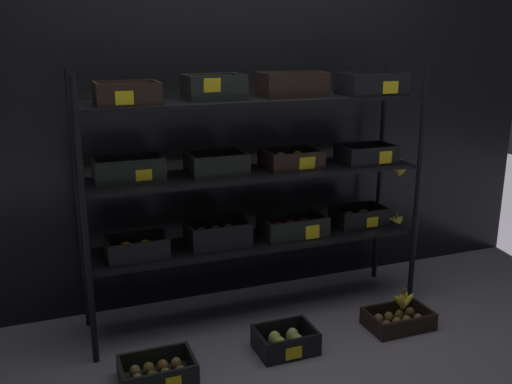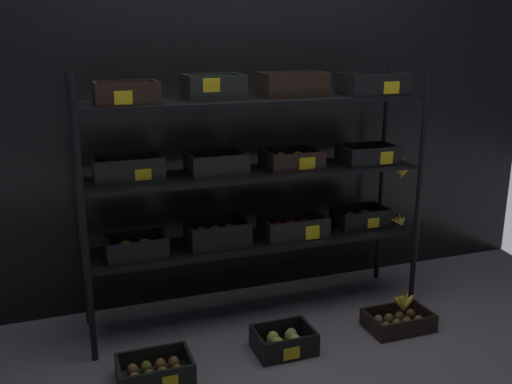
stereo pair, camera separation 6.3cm
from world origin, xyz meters
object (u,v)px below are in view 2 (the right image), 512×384
object	(u,v)px
crate_ground_pear	(284,342)
display_rack	(257,169)
crate_ground_kiwi	(155,371)
banana_bunch_loose	(403,302)
crate_ground_center_kiwi	(398,322)

from	to	relation	value
crate_ground_pear	display_rack	bearing A→B (deg)	88.50
crate_ground_kiwi	crate_ground_pear	distance (m)	0.68
crate_ground_pear	banana_bunch_loose	size ratio (longest dim) A/B	2.22
crate_ground_pear	crate_ground_kiwi	bearing A→B (deg)	-177.87
crate_ground_pear	crate_ground_center_kiwi	xyz separation A→B (m)	(0.70, 0.00, -0.01)
crate_ground_center_kiwi	banana_bunch_loose	bearing A→B (deg)	1.88
crate_ground_center_kiwi	banana_bunch_loose	xyz separation A→B (m)	(0.03, 0.00, 0.12)
display_rack	crate_ground_pear	world-z (taller)	display_rack
crate_ground_pear	crate_ground_center_kiwi	bearing A→B (deg)	0.24
banana_bunch_loose	crate_ground_kiwi	bearing A→B (deg)	-178.81
crate_ground_center_kiwi	display_rack	bearing A→B (deg)	146.88
display_rack	crate_ground_center_kiwi	distance (m)	1.17
crate_ground_kiwi	banana_bunch_loose	bearing A→B (deg)	1.19
crate_ground_pear	crate_ground_center_kiwi	size ratio (longest dim) A/B	0.85
crate_ground_pear	banana_bunch_loose	distance (m)	0.73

